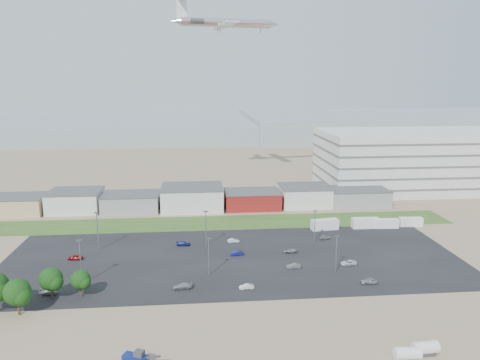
{
  "coord_description": "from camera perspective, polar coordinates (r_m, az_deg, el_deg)",
  "views": [
    {
      "loc": [
        -3.97,
        -96.38,
        46.02
      ],
      "look_at": [
        7.04,
        22.0,
        20.73
      ],
      "focal_mm": 35.0,
      "sensor_mm": 36.0,
      "label": 1
    }
  ],
  "objects": [
    {
      "name": "hills_backdrop",
      "position": [
        415.8,
        0.79,
        6.27
      ],
      "size": [
        700.0,
        200.0,
        9.0
      ],
      "primitive_type": null,
      "color": "gray",
      "rests_on": "ground"
    },
    {
      "name": "parked_car_11",
      "position": [
        136.9,
        -0.8,
        -7.39
      ],
      "size": [
        3.51,
        1.58,
        1.12
      ],
      "primitive_type": "imported",
      "rotation": [
        0.0,
        0.0,
        1.69
      ],
      "color": "silver",
      "rests_on": "ground"
    },
    {
      "name": "box_trailer_a",
      "position": [
        150.39,
        10.29,
        -5.36
      ],
      "size": [
        8.94,
        3.89,
        3.24
      ],
      "primitive_type": null,
      "rotation": [
        0.0,
        0.0,
        0.14
      ],
      "color": "silver",
      "rests_on": "ground"
    },
    {
      "name": "parking_garage",
      "position": [
        215.83,
        20.59,
        2.3
      ],
      "size": [
        80.0,
        40.0,
        25.0
      ],
      "primitive_type": "cube",
      "color": "silver",
      "rests_on": "ground"
    },
    {
      "name": "lightpole_back_l",
      "position": [
        135.36,
        -16.97,
        -6.0
      ],
      "size": [
        1.27,
        0.53,
        10.8
      ],
      "primitive_type": null,
      "color": "slate",
      "rests_on": "ground"
    },
    {
      "name": "box_trailer_d",
      "position": [
        161.33,
        20.09,
        -4.81
      ],
      "size": [
        7.52,
        2.67,
        2.78
      ],
      "primitive_type": null,
      "rotation": [
        0.0,
        0.0,
        -0.05
      ],
      "color": "silver",
      "rests_on": "ground"
    },
    {
      "name": "parked_car_7",
      "position": [
        127.31,
        -0.37,
        -8.9
      ],
      "size": [
        3.74,
        1.62,
        1.2
      ],
      "primitive_type": "imported",
      "rotation": [
        0.0,
        0.0,
        -1.47
      ],
      "color": "navy",
      "rests_on": "ground"
    },
    {
      "name": "lightpole_front_m",
      "position": [
        113.37,
        -3.84,
        -9.36
      ],
      "size": [
        1.12,
        0.47,
        9.53
      ],
      "primitive_type": null,
      "color": "slate",
      "rests_on": "ground"
    },
    {
      "name": "lightpole_front_r",
      "position": [
        117.26,
        11.65,
        -8.85
      ],
      "size": [
        1.12,
        0.47,
        9.53
      ],
      "primitive_type": null,
      "color": "slate",
      "rests_on": "ground"
    },
    {
      "name": "telehandler",
      "position": [
        84.01,
        -12.63,
        -20.39
      ],
      "size": [
        7.07,
        4.67,
        2.8
      ],
      "primitive_type": null,
      "rotation": [
        0.0,
        0.0,
        -0.4
      ],
      "color": "navy",
      "rests_on": "ground"
    },
    {
      "name": "box_trailer_c",
      "position": [
        156.92,
        17.39,
        -5.07
      ],
      "size": [
        7.72,
        2.8,
        2.85
      ],
      "primitive_type": null,
      "rotation": [
        0.0,
        0.0,
        -0.06
      ],
      "color": "silver",
      "rests_on": "ground"
    },
    {
      "name": "parked_car_5",
      "position": [
        131.61,
        -19.44,
        -8.88
      ],
      "size": [
        3.82,
        1.71,
        1.28
      ],
      "primitive_type": "imported",
      "rotation": [
        0.0,
        0.0,
        -1.62
      ],
      "color": "maroon",
      "rests_on": "ground"
    },
    {
      "name": "storage_tank_ne",
      "position": [
        90.7,
        21.66,
        -18.45
      ],
      "size": [
        4.48,
        2.46,
        2.61
      ],
      "primitive_type": null,
      "rotation": [
        0.0,
        0.0,
        0.07
      ],
      "color": "silver",
      "rests_on": "ground"
    },
    {
      "name": "ground",
      "position": [
        106.88,
        -2.74,
        -13.51
      ],
      "size": [
        700.0,
        700.0,
        0.0
      ],
      "primitive_type": "plane",
      "color": "#836D53",
      "rests_on": "ground"
    },
    {
      "name": "parked_car_3",
      "position": [
        108.9,
        -7.05,
        -12.72
      ],
      "size": [
        4.52,
        2.18,
        1.27
      ],
      "primitive_type": "imported",
      "rotation": [
        0.0,
        0.0,
        -1.48
      ],
      "color": "#A5A5AA",
      "rests_on": "ground"
    },
    {
      "name": "lightpole_front_l",
      "position": [
        114.38,
        -18.85,
        -9.49
      ],
      "size": [
        1.26,
        0.53,
        10.73
      ],
      "primitive_type": null,
      "color": "slate",
      "rests_on": "ground"
    },
    {
      "name": "parked_car_8",
      "position": [
        141.69,
        10.33,
        -6.91
      ],
      "size": [
        3.37,
        1.66,
        1.11
      ],
      "primitive_type": "imported",
      "rotation": [
        0.0,
        0.0,
        1.68
      ],
      "color": "#A5A5AA",
      "rests_on": "ground"
    },
    {
      "name": "tree_near",
      "position": [
        109.16,
        -18.85,
        -11.65
      ],
      "size": [
        4.55,
        4.55,
        6.83
      ],
      "primitive_type": null,
      "color": "black",
      "rests_on": "ground"
    },
    {
      "name": "parked_car_2",
      "position": [
        114.53,
        15.42,
        -11.79
      ],
      "size": [
        3.9,
        1.75,
        1.3
      ],
      "primitive_type": "imported",
      "rotation": [
        0.0,
        0.0,
        -1.63
      ],
      "color": "#A5A5AA",
      "rests_on": "ground"
    },
    {
      "name": "tree_right",
      "position": [
        110.0,
        -22.03,
        -11.39
      ],
      "size": [
        5.31,
        5.31,
        7.96
      ],
      "primitive_type": null,
      "color": "black",
      "rests_on": "ground"
    },
    {
      "name": "lightpole_back_r",
      "position": [
        137.54,
        9.1,
        -5.61
      ],
      "size": [
        1.12,
        0.47,
        9.5
      ],
      "primitive_type": null,
      "color": "slate",
      "rests_on": "ground"
    },
    {
      "name": "parked_car_6",
      "position": [
        135.38,
        -6.9,
        -7.7
      ],
      "size": [
        4.09,
        2.0,
        1.14
      ],
      "primitive_type": "imported",
      "rotation": [
        0.0,
        0.0,
        1.47
      ],
      "color": "navy",
      "rests_on": "ground"
    },
    {
      "name": "box_trailer_b",
      "position": [
        154.95,
        15.04,
        -5.07
      ],
      "size": [
        8.59,
        2.71,
        3.22
      ],
      "primitive_type": null,
      "rotation": [
        0.0,
        0.0,
        -0.0
      ],
      "color": "silver",
      "rests_on": "ground"
    },
    {
      "name": "parked_car_12",
      "position": [
        129.72,
        6.14,
        -8.59
      ],
      "size": [
        3.79,
        1.57,
        1.09
      ],
      "primitive_type": "imported",
      "rotation": [
        0.0,
        0.0,
        -1.58
      ],
      "color": "#A5A5AA",
      "rests_on": "ground"
    },
    {
      "name": "parked_car_10",
      "position": [
        113.62,
        -22.34,
        -12.52
      ],
      "size": [
        4.2,
        2.09,
        1.17
      ],
      "primitive_type": "imported",
      "rotation": [
        0.0,
        0.0,
        1.46
      ],
      "color": "#595B5E",
      "rests_on": "ground"
    },
    {
      "name": "parked_car_13",
      "position": [
        108.14,
        0.81,
        -12.86
      ],
      "size": [
        3.46,
        1.49,
        1.11
      ],
      "primitive_type": "imported",
      "rotation": [
        0.0,
        0.0,
        -1.47
      ],
      "color": "silver",
      "rests_on": "ground"
    },
    {
      "name": "storage_tank_nw",
      "position": [
        88.11,
        19.74,
        -19.27
      ],
      "size": [
        4.45,
        2.46,
        2.58
      ],
      "primitive_type": null,
      "rotation": [
        0.0,
        0.0,
        -0.07
      ],
      "color": "silver",
      "rests_on": "ground"
    },
    {
      "name": "parked_car_0",
      "position": [
        124.16,
        13.1,
        -9.79
      ],
      "size": [
        4.39,
        2.41,
        1.16
      ],
      "primitive_type": "imported",
      "rotation": [
        0.0,
        0.0,
        -1.45
      ],
      "color": "silver",
      "rests_on": "ground"
    },
    {
      "name": "parking_lot",
      "position": [
        125.47,
        -0.85,
        -9.51
      ],
      "size": [
        120.0,
        50.0,
        0.01
      ],
      "primitive_type": "cube",
      "color": "black",
      "rests_on": "ground"
    },
    {
      "name": "lightpole_back_m",
      "position": [
        132.53,
        -4.17,
        -5.97
      ],
      "size": [
        1.22,
        0.51,
        10.4
      ],
      "primitive_type": null,
      "color": "slate",
      "rests_on": "ground"
    },
    {
      "name": "tree_mid",
      "position": [
        105.5,
        -25.49,
        -12.52
      ],
      "size": [
        5.75,
        5.75,
        8.62
      ],
      "primitive_type": null,
      "color": "black",
      "rests_on": "ground"
    },
    {
      "name": "airliner",
      "position": [
        208.43,
        -1.68,
        18.61
      ],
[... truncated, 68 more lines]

